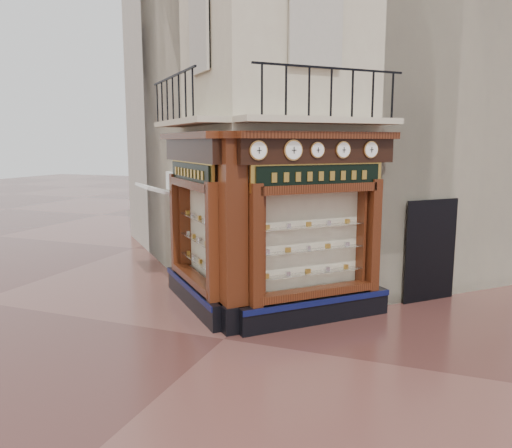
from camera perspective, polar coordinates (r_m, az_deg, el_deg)
The scene contains 16 objects.
ground at distance 9.94m, azimuth -3.70°, elevation -12.99°, with size 80.00×80.00×0.00m, color #4E2924.
main_building at distance 15.18m, azimuth 6.24°, elevation 17.70°, with size 8.00×8.00×12.00m, color beige.
neighbour_left at distance 18.21m, azimuth 0.46°, elevation 14.75°, with size 8.00×8.00×11.00m, color #B2AB9B.
neighbour_right at distance 17.13m, azimuth 16.72°, elevation 14.72°, with size 8.00×8.00×11.00m, color #B2AB9B.
shopfront_left at distance 11.37m, azimuth -6.97°, elevation 0.17°, with size 2.86×2.86×3.98m.
shopfront_right at distance 10.37m, azimuth 6.92°, elevation -0.70°, with size 2.86×2.86×3.98m.
corner_pilaster at distance 9.82m, azimuth -2.60°, elevation -1.38°, with size 0.85×0.85×3.98m.
balcony at distance 10.57m, azimuth -0.52°, elevation 11.74°, with size 5.94×2.97×1.03m.
clock_a at distance 9.39m, azimuth 0.27°, elevation 8.41°, with size 0.29×0.29×0.37m.
clock_b at distance 9.72m, azimuth 4.27°, elevation 8.41°, with size 0.32×0.32×0.40m.
clock_c at distance 9.99m, azimuth 7.03°, elevation 8.39°, with size 0.26×0.26×0.31m.
clock_d at distance 10.31m, azimuth 9.92°, elevation 8.35°, with size 0.28×0.28×0.34m.
clock_e at distance 10.71m, azimuth 12.98°, elevation 8.28°, with size 0.28×0.28×0.35m.
awning at distance 14.01m, azimuth -10.79°, elevation -6.46°, with size 1.59×0.95×0.08m, color white, non-canonical shape.
signboard_left at distance 11.22m, azimuth -7.46°, elevation 5.82°, with size 2.13×2.13×0.57m.
signboard_right at distance 10.17m, azimuth 7.27°, elevation 5.47°, with size 2.19×2.19×0.59m.
Camera 1 is at (3.85, -8.35, 3.76)m, focal length 35.00 mm.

